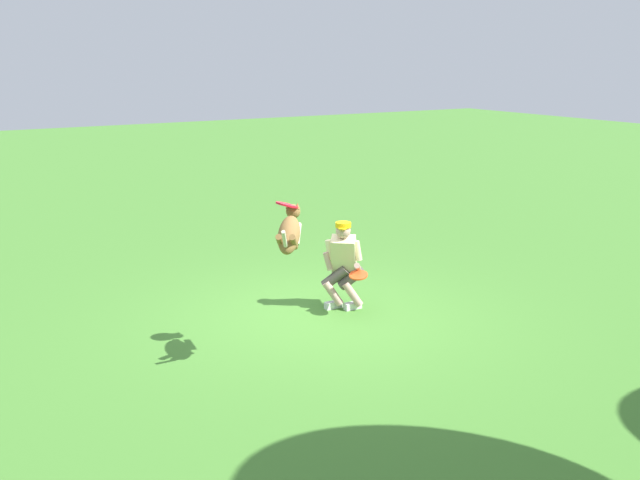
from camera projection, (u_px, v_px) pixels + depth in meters
ground_plane at (321, 317)px, 9.84m from camera, size 60.00×60.00×0.00m
person at (343, 262)px, 10.00m from camera, size 0.60×0.71×1.29m
dog at (290, 232)px, 7.94m from camera, size 0.64×0.86×0.54m
frisbee_flying at (287, 205)px, 8.15m from camera, size 0.36×0.37×0.12m
frisbee_held at (358, 275)px, 9.70m from camera, size 0.29×0.29×0.10m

